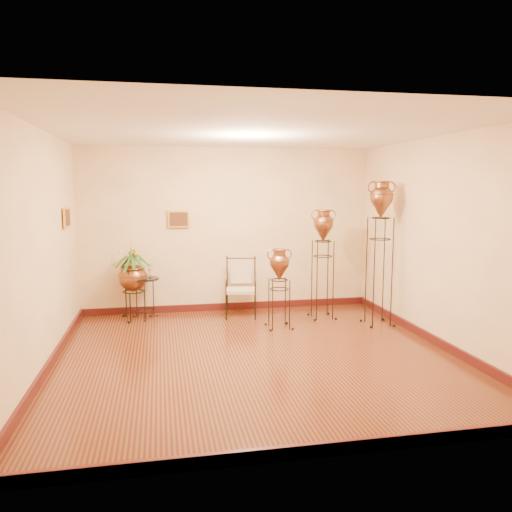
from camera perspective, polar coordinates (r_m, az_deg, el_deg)
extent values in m
plane|color=brown|center=(6.47, 0.01, -11.29)|extent=(5.00, 5.00, 0.00)
cube|color=#451210|center=(8.81, -3.07, -5.75)|extent=(5.00, 0.04, 0.12)
cube|color=#451210|center=(4.24, 6.86, -21.18)|extent=(5.00, 0.04, 0.12)
cube|color=#451210|center=(6.48, -22.51, -11.30)|extent=(0.04, 5.00, 0.12)
cube|color=#451210|center=(7.32, 19.70, -9.00)|extent=(0.04, 5.00, 0.12)
cube|color=#E9BE44|center=(8.49, -8.83, 4.18)|extent=(0.36, 0.03, 0.29)
cube|color=#E9BE44|center=(7.58, -20.83, 4.13)|extent=(0.03, 0.36, 0.29)
cube|color=beige|center=(8.25, -1.74, -3.95)|extent=(0.54, 0.51, 0.05)
cube|color=beige|center=(8.19, -1.75, -2.07)|extent=(0.36, 0.09, 0.38)
cylinder|color=black|center=(8.29, -12.65, -2.52)|extent=(0.46, 0.46, 0.01)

